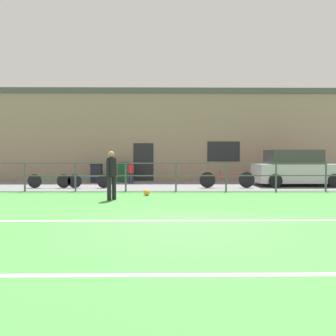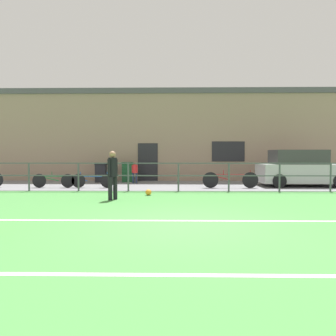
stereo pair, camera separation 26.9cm
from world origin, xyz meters
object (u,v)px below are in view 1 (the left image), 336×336
object	(u,v)px
bicycle_parked_0	(227,180)
trash_bin_0	(124,172)
soccer_ball_match	(147,192)
bicycle_parked_3	(55,181)
parked_car_red	(296,169)
player_goalkeeper	(111,172)
bicycle_parked_2	(84,181)
spectator_child	(131,171)
trash_bin_1	(97,173)

from	to	relation	value
bicycle_parked_0	trash_bin_0	bearing A→B (deg)	147.85
soccer_ball_match	bicycle_parked_3	size ratio (longest dim) A/B	0.09
bicycle_parked_0	bicycle_parked_3	distance (m)	7.51
parked_car_red	bicycle_parked_3	distance (m)	10.96
player_goalkeeper	bicycle_parked_2	distance (m)	4.05
bicycle_parked_0	trash_bin_0	xyz separation A→B (m)	(-4.89, 3.07, 0.17)
spectator_child	bicycle_parked_3	world-z (taller)	spectator_child
parked_car_red	bicycle_parked_2	size ratio (longest dim) A/B	1.65
spectator_child	parked_car_red	xyz separation A→B (m)	(7.83, -1.19, 0.16)
trash_bin_0	spectator_child	bearing A→B (deg)	-63.13
trash_bin_1	player_goalkeeper	bearing A→B (deg)	-73.77
bicycle_parked_2	bicycle_parked_0	bearing A→B (deg)	0.00
trash_bin_0	trash_bin_1	world-z (taller)	trash_bin_0
player_goalkeeper	soccer_ball_match	world-z (taller)	player_goalkeeper
spectator_child	parked_car_red	distance (m)	7.92
spectator_child	trash_bin_0	bearing A→B (deg)	-56.34
player_goalkeeper	spectator_child	distance (m)	5.74
bicycle_parked_0	bicycle_parked_3	world-z (taller)	bicycle_parked_0
parked_car_red	bicycle_parked_2	world-z (taller)	parked_car_red
player_goalkeeper	bicycle_parked_0	bearing A→B (deg)	160.70
bicycle_parked_3	trash_bin_0	bearing A→B (deg)	49.60
soccer_ball_match	parked_car_red	world-z (taller)	parked_car_red
bicycle_parked_2	bicycle_parked_3	world-z (taller)	bicycle_parked_3
parked_car_red	trash_bin_1	bearing A→B (deg)	169.44
player_goalkeeper	bicycle_parked_2	size ratio (longest dim) A/B	0.68
bicycle_parked_0	bicycle_parked_2	size ratio (longest dim) A/B	1.03
player_goalkeeper	spectator_child	size ratio (longest dim) A/B	1.44
soccer_ball_match	trash_bin_0	world-z (taller)	trash_bin_0
bicycle_parked_0	bicycle_parked_2	xyz separation A→B (m)	(-6.24, -0.00, -0.04)
bicycle_parked_2	trash_bin_0	xyz separation A→B (m)	(1.35, 3.07, 0.21)
player_goalkeeper	trash_bin_1	size ratio (longest dim) A/B	1.61
spectator_child	trash_bin_1	xyz separation A→B (m)	(-1.86, 0.62, -0.13)
parked_car_red	trash_bin_1	xyz separation A→B (m)	(-9.69, 1.80, -0.29)
player_goalkeeper	spectator_child	bearing A→B (deg)	-148.28
parked_car_red	bicycle_parked_3	size ratio (longest dim) A/B	1.64
parked_car_red	bicycle_parked_2	distance (m)	9.71
soccer_ball_match	bicycle_parked_0	world-z (taller)	bicycle_parked_0
bicycle_parked_0	bicycle_parked_2	bearing A→B (deg)	-180.00
bicycle_parked_3	bicycle_parked_2	bearing A→B (deg)	-0.00
trash_bin_0	trash_bin_1	distance (m)	1.42
bicycle_parked_2	trash_bin_1	bearing A→B (deg)	90.75
player_goalkeeper	soccer_ball_match	bearing A→B (deg)	169.14
spectator_child	bicycle_parked_2	world-z (taller)	spectator_child
soccer_ball_match	parked_car_red	bearing A→B (deg)	26.58
soccer_ball_match	spectator_child	xyz separation A→B (m)	(-1.06, 4.57, 0.54)
spectator_child	trash_bin_0	xyz separation A→B (m)	(-0.47, 0.92, -0.10)
spectator_child	parked_car_red	world-z (taller)	parked_car_red
bicycle_parked_3	trash_bin_0	xyz separation A→B (m)	(2.62, 3.07, 0.21)
bicycle_parked_0	bicycle_parked_2	world-z (taller)	bicycle_parked_0
soccer_ball_match	spectator_child	size ratio (longest dim) A/B	0.20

